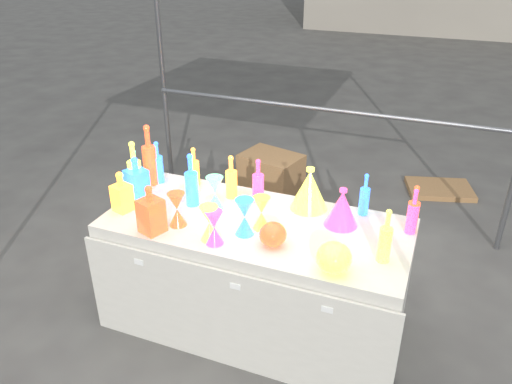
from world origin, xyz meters
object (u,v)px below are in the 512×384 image
at_px(display_table, 255,274).
at_px(bottle_0, 194,166).
at_px(cardboard_box_closed, 271,174).
at_px(decanter_0, 121,191).
at_px(hourglass_0, 177,209).

bearing_deg(display_table, bottle_0, 150.53).
distance_m(display_table, bottle_0, 0.83).
relative_size(cardboard_box_closed, decanter_0, 2.13).
relative_size(cardboard_box_closed, hourglass_0, 2.66).
xyz_separation_m(decanter_0, hourglass_0, (0.40, -0.03, -0.03)).
height_order(display_table, decanter_0, decanter_0).
bearing_deg(decanter_0, bottle_0, 79.53).
height_order(decanter_0, hourglass_0, decanter_0).
xyz_separation_m(bottle_0, hourglass_0, (0.16, -0.51, -0.03)).
height_order(bottle_0, hourglass_0, bottle_0).
height_order(display_table, bottle_0, bottle_0).
distance_m(display_table, hourglass_0, 0.66).
distance_m(cardboard_box_closed, bottle_0, 1.59).
distance_m(display_table, decanter_0, 0.97).
distance_m(bottle_0, decanter_0, 0.53).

